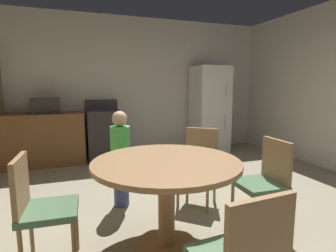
% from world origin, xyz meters
% --- Properties ---
extents(ground_plane, '(14.00, 14.00, 0.00)m').
position_xyz_m(ground_plane, '(0.00, 0.00, 0.00)').
color(ground_plane, gray).
extents(wall_back, '(5.96, 0.12, 2.70)m').
position_xyz_m(wall_back, '(0.00, 3.20, 1.35)').
color(wall_back, beige).
rests_on(wall_back, ground).
extents(kitchen_counter, '(1.75, 0.60, 0.90)m').
position_xyz_m(kitchen_counter, '(-1.81, 2.80, 0.45)').
color(kitchen_counter, brown).
rests_on(kitchen_counter, ground).
extents(oven_range, '(0.60, 0.60, 1.10)m').
position_xyz_m(oven_range, '(-0.58, 2.80, 0.47)').
color(oven_range, '#2D2B28').
rests_on(oven_range, ground).
extents(refrigerator, '(0.68, 0.68, 1.76)m').
position_xyz_m(refrigerator, '(1.57, 2.75, 0.88)').
color(refrigerator, white).
rests_on(refrigerator, ground).
extents(microwave, '(0.44, 0.32, 0.26)m').
position_xyz_m(microwave, '(-1.54, 2.80, 1.03)').
color(microwave, '#2D2B28').
rests_on(microwave, kitchen_counter).
extents(dining_table, '(1.22, 1.22, 0.76)m').
position_xyz_m(dining_table, '(-0.40, -0.22, 0.60)').
color(dining_table, '#9E754C').
rests_on(dining_table, ground).
extents(chair_east, '(0.41, 0.41, 0.87)m').
position_xyz_m(chair_east, '(0.57, -0.26, 0.50)').
color(chair_east, '#9E754C').
rests_on(chair_east, ground).
extents(chair_west, '(0.42, 0.42, 0.87)m').
position_xyz_m(chair_west, '(-1.36, -0.17, 0.50)').
color(chair_west, '#9E754C').
rests_on(chair_west, ground).
extents(chair_northeast, '(0.56, 0.56, 0.87)m').
position_xyz_m(chair_northeast, '(0.25, 0.50, 0.50)').
color(chair_northeast, '#9E754C').
rests_on(chair_northeast, ground).
extents(person_child, '(0.27, 0.27, 1.09)m').
position_xyz_m(person_child, '(-0.62, 0.71, 0.58)').
color(person_child, '#3D4C84').
rests_on(person_child, ground).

